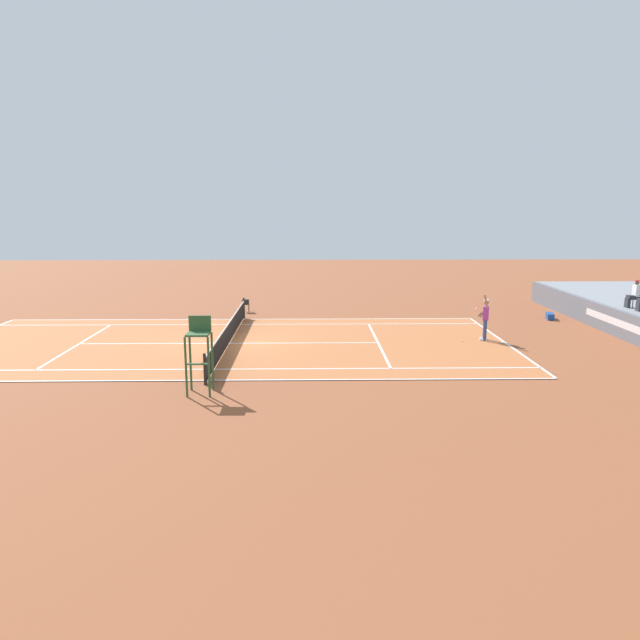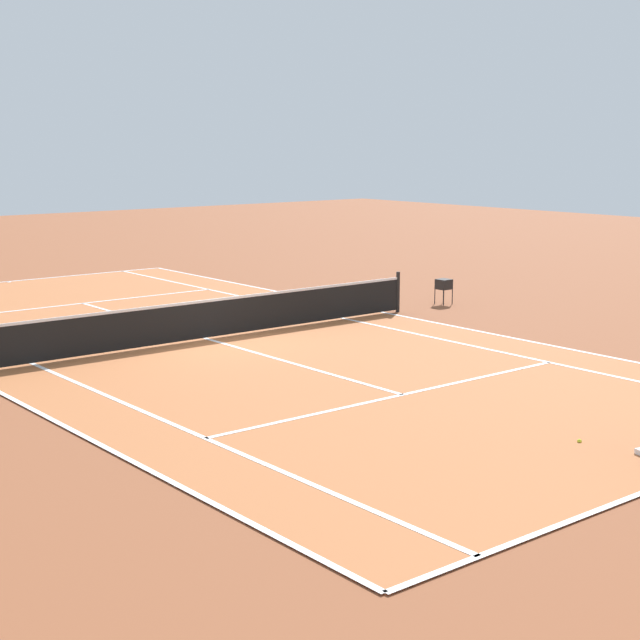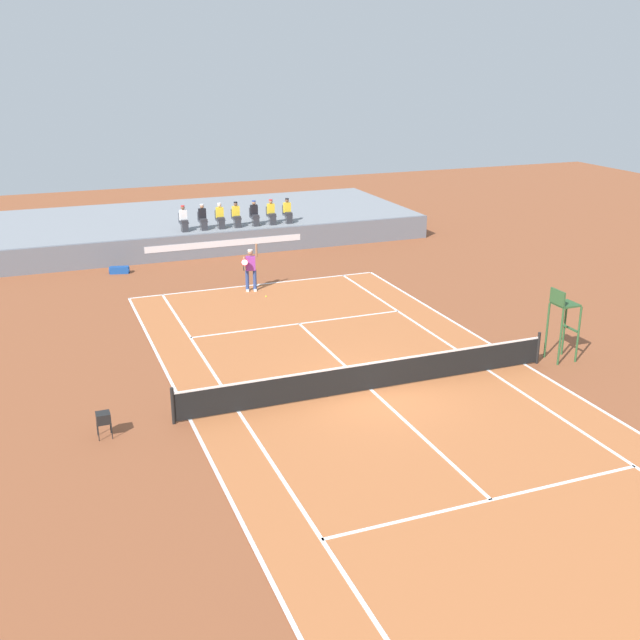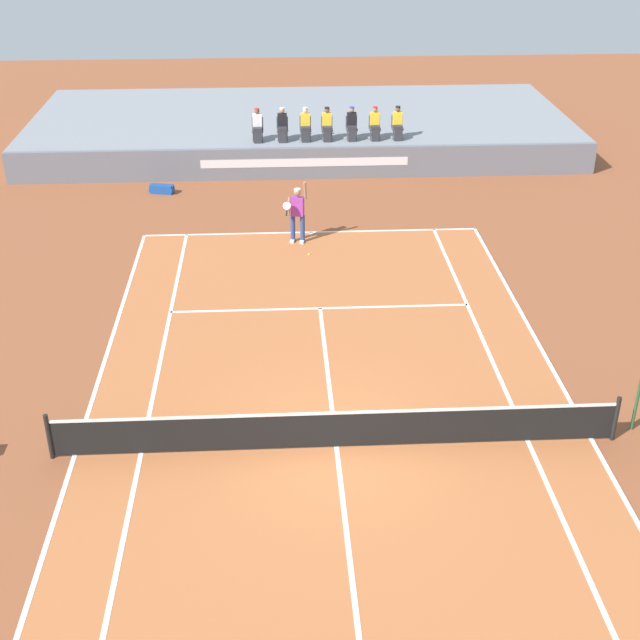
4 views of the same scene
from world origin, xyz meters
name	(u,v)px [view 3 (image 3 of 4)]	position (x,y,z in m)	size (l,w,h in m)	color
ground_plane	(371,391)	(0.00, 0.00, 0.00)	(80.00, 80.00, 0.00)	brown
court	(371,390)	(0.00, 0.00, 0.01)	(11.08, 23.88, 0.03)	#B76638
net	(372,375)	(0.00, 0.00, 0.52)	(11.98, 0.10, 1.07)	black
barrier_wall	(224,244)	(0.00, 17.38, 0.61)	(22.67, 0.25, 1.22)	slate
bleacher_platform	(202,225)	(0.00, 22.33, 0.61)	(22.67, 9.65, 1.22)	gray
spectator_seated_0	(184,219)	(-1.78, 18.35, 1.83)	(0.44, 0.60, 1.27)	#474C56
spectator_seated_1	(203,217)	(-0.81, 18.35, 1.83)	(0.44, 0.60, 1.27)	#474C56
spectator_seated_2	(220,216)	(0.08, 18.35, 1.83)	(0.44, 0.60, 1.27)	#474C56
spectator_seated_3	(236,215)	(0.92, 18.35, 1.83)	(0.44, 0.60, 1.27)	#474C56
spectator_seated_4	(255,214)	(1.88, 18.35, 1.83)	(0.44, 0.60, 1.27)	#474C56
spectator_seated_5	(271,212)	(2.79, 18.35, 1.83)	(0.44, 0.60, 1.27)	#474C56
spectator_seated_6	(288,211)	(3.68, 18.35, 1.83)	(0.44, 0.60, 1.27)	#474C56
tennis_player	(251,269)	(-0.47, 11.13, 0.99)	(0.83, 0.61, 2.08)	navy
tennis_ball	(266,296)	(-0.14, 10.07, 0.03)	(0.07, 0.07, 0.07)	#D1E533
umpire_chair	(563,315)	(6.78, 0.00, 1.56)	(0.77, 0.77, 2.44)	#2D562D
equipment_bag	(119,270)	(-5.34, 16.01, 0.16)	(0.95, 0.52, 0.32)	#194799
ball_hopper	(103,417)	(-7.78, -0.10, 0.57)	(0.36, 0.36, 0.70)	black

